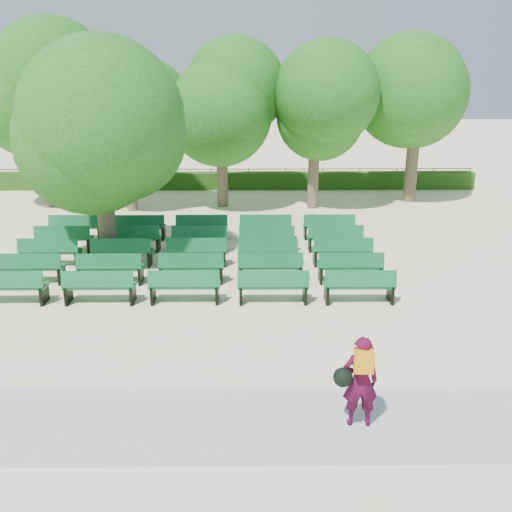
% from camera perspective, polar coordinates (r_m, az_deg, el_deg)
% --- Properties ---
extents(ground, '(120.00, 120.00, 0.00)m').
position_cam_1_polar(ground, '(17.22, -4.10, -2.47)').
color(ground, beige).
extents(paving, '(30.00, 2.20, 0.06)m').
position_cam_1_polar(paving, '(10.61, -6.42, -16.43)').
color(paving, '#B0B0AB').
rests_on(paving, ground).
extents(curb, '(30.00, 0.12, 0.10)m').
position_cam_1_polar(curb, '(11.56, -5.87, -13.13)').
color(curb, silver).
rests_on(curb, ground).
extents(hedge, '(26.00, 0.70, 0.90)m').
position_cam_1_polar(hedge, '(30.63, -2.65, 7.53)').
color(hedge, '#254D14').
rests_on(hedge, ground).
extents(fence, '(26.00, 0.10, 1.02)m').
position_cam_1_polar(fence, '(31.10, -2.61, 6.85)').
color(fence, black).
rests_on(fence, ground).
extents(tree_line, '(21.80, 6.80, 7.04)m').
position_cam_1_polar(tree_line, '(26.80, -2.90, 5.03)').
color(tree_line, '#23681C').
rests_on(tree_line, ground).
extents(bench_array, '(1.95, 0.73, 1.21)m').
position_cam_1_polar(bench_array, '(18.59, -5.98, -0.63)').
color(bench_array, '#116331').
rests_on(bench_array, ground).
extents(tree_among, '(4.98, 4.98, 6.69)m').
position_cam_1_polar(tree_among, '(18.52, -15.46, 12.47)').
color(tree_among, brown).
rests_on(tree_among, ground).
extents(person, '(0.80, 0.48, 1.70)m').
position_cam_1_polar(person, '(10.20, 10.27, -12.13)').
color(person, '#420924').
rests_on(person, ground).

